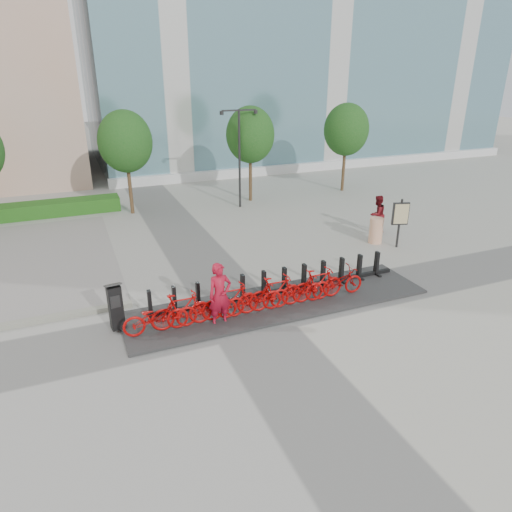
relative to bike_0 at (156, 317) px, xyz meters
name	(u,v)px	position (x,y,z in m)	size (l,w,h in m)	color
ground	(244,316)	(2.60, 0.05, -0.55)	(120.00, 120.00, 0.00)	#A6A596
hedge_b	(58,208)	(-2.40, 13.25, -0.20)	(6.00, 1.20, 0.70)	#28641D
tree_1	(125,142)	(1.10, 12.05, 3.04)	(2.60, 2.60, 5.10)	#52381E
tree_2	(250,135)	(7.60, 12.05, 3.04)	(2.60, 2.60, 5.10)	#52381E
tree_3	(346,130)	(13.60, 12.05, 3.04)	(2.60, 2.60, 5.10)	#52381E
streetlamp	(239,147)	(6.60, 11.05, 2.58)	(2.00, 0.20, 5.00)	black
dock_pad	(279,302)	(3.90, 0.35, -0.51)	(9.60, 2.40, 0.08)	#303030
dock_rail_posts	(275,282)	(3.96, 0.82, -0.05)	(8.02, 0.50, 0.85)	black
bike_0	(156,317)	(0.00, 0.00, 0.00)	(0.63, 1.80, 0.94)	#A80705
bike_1	(182,310)	(0.72, 0.00, 0.05)	(0.49, 1.74, 1.05)	#A80705
bike_2	(207,307)	(1.44, 0.00, 0.00)	(0.63, 1.80, 0.94)	#A80705
bike_3	(230,301)	(2.16, 0.00, 0.05)	(0.49, 1.74, 1.05)	#A80705
bike_4	(253,298)	(2.88, 0.00, 0.00)	(0.63, 1.80, 0.94)	#A80705
bike_5	(276,292)	(3.60, 0.00, 0.05)	(0.49, 1.74, 1.05)	#A80705
bike_6	(297,290)	(4.32, 0.00, 0.00)	(0.63, 1.80, 0.94)	#A80705
bike_7	(318,284)	(5.04, 0.00, 0.05)	(0.49, 1.74, 1.05)	#A80705
bike_8	(337,282)	(5.76, 0.00, 0.00)	(0.63, 1.80, 0.94)	#A80705
kiosk	(116,306)	(-0.97, 0.62, 0.21)	(0.48, 0.42, 1.42)	black
worker_red	(220,295)	(1.80, -0.17, 0.40)	(0.69, 0.45, 1.90)	#A80F26
pedestrian	(377,214)	(10.76, 4.80, 0.30)	(0.83, 0.65, 1.71)	#610F15
construction_barrel	(376,231)	(9.96, 3.74, -0.01)	(0.56, 0.56, 1.08)	orange
map_sign	(400,216)	(10.48, 2.96, 0.80)	(0.66, 0.30, 2.04)	black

